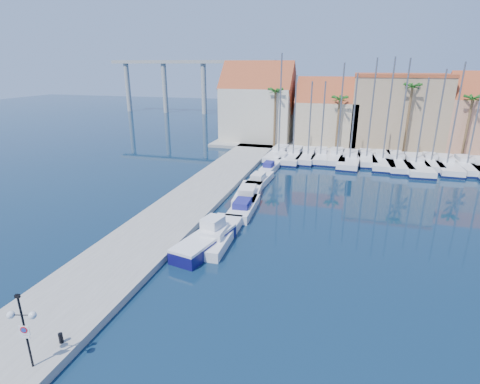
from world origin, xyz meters
name	(u,v)px	position (x,y,z in m)	size (l,w,h in m)	color
ground	(235,297)	(0.00, 0.00, 0.00)	(260.00, 260.00, 0.00)	#081C32
quay_west	(188,203)	(-9.00, 13.50, 0.25)	(6.00, 77.00, 0.50)	gray
shore_north	(373,146)	(10.00, 48.00, 0.25)	(54.00, 16.00, 0.50)	gray
lamp_post	(23,320)	(-7.00, -8.31, 2.98)	(1.26, 0.58, 3.78)	black
bollard	(61,338)	(-6.84, -6.68, 0.77)	(0.21, 0.21, 0.53)	black
fishing_boat	(206,240)	(-3.99, 5.39, 0.72)	(3.33, 6.51, 2.17)	#0F0D4F
motorboat_west_0	(217,235)	(-3.60, 6.95, 0.51)	(2.57, 7.42, 1.40)	white
motorboat_west_1	(243,207)	(-3.24, 13.39, 0.51)	(2.29, 6.35, 1.40)	white
motorboat_west_2	(248,193)	(-3.85, 17.38, 0.51)	(3.00, 7.31, 1.40)	white
motorboat_west_3	(259,180)	(-3.85, 22.49, 0.51)	(2.28, 6.03, 1.40)	white
motorboat_west_4	(269,168)	(-3.83, 28.12, 0.51)	(1.88, 5.14, 1.40)	white
motorboat_west_5	(282,158)	(-3.14, 33.76, 0.51)	(2.59, 6.56, 1.40)	white
motorboat_west_6	(285,151)	(-3.49, 38.27, 0.51)	(1.99, 5.66, 1.40)	white
sailboat_0	(279,154)	(-3.99, 36.13, 0.62)	(3.20, 10.23, 14.84)	white
sailboat_1	(294,155)	(-1.78, 35.76, 0.57)	(3.19, 10.50, 11.97)	white
sailboat_2	(308,156)	(0.37, 35.98, 0.58)	(2.95, 9.15, 11.17)	white
sailboat_3	(321,156)	(2.10, 36.41, 0.59)	(2.38, 8.68, 11.16)	white
sailboat_4	(337,156)	(4.38, 36.60, 0.62)	(2.60, 9.17, 13.58)	white
sailboat_5	(350,159)	(6.25, 35.49, 0.58)	(3.47, 10.57, 12.28)	white
sailboat_6	(366,158)	(8.46, 36.89, 0.64)	(2.98, 8.74, 14.22)	white
sailboat_7	(382,160)	(10.64, 36.34, 0.59)	(3.07, 10.87, 14.32)	white
sailboat_8	(395,161)	(12.37, 36.16, 0.58)	(3.83, 11.58, 14.16)	white
sailboat_9	(414,164)	(14.71, 35.23, 0.56)	(3.55, 11.79, 11.80)	white
sailboat_10	(430,162)	(16.94, 36.87, 0.61)	(2.42, 8.88, 12.83)	white
sailboat_11	(446,164)	(18.70, 36.06, 0.59)	(2.97, 10.37, 13.69)	white
sailboat_12	(465,165)	(21.15, 36.47, 0.60)	(3.11, 9.66, 12.79)	white
building_0	(258,105)	(-10.00, 47.00, 6.52)	(12.30, 9.00, 13.50)	beige
building_1	(327,115)	(2.00, 47.00, 5.30)	(10.30, 8.00, 11.00)	tan
building_2	(397,110)	(13.00, 48.00, 6.26)	(14.20, 10.20, 11.50)	tan
palm_0	(276,93)	(-6.00, 42.00, 9.08)	(2.60, 2.60, 10.15)	brown
palm_1	(340,100)	(4.00, 42.00, 8.14)	(2.60, 2.60, 9.15)	brown
palm_2	(412,89)	(14.00, 42.00, 10.02)	(2.60, 2.60, 11.15)	brown
palm_3	(473,100)	(22.00, 42.00, 8.61)	(2.60, 2.60, 9.65)	brown
viaduct	(186,76)	(-39.07, 82.00, 10.25)	(48.00, 2.20, 14.45)	#9E9E99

